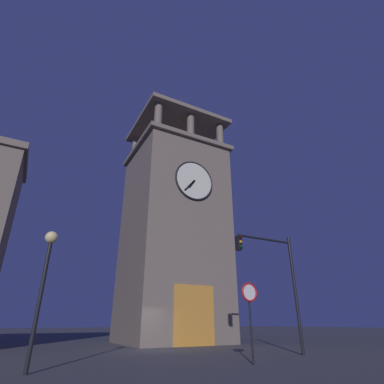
{
  "coord_description": "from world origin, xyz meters",
  "views": [
    {
      "loc": [
        7.3,
        18.43,
        1.47
      ],
      "look_at": [
        -5.49,
        -5.34,
        13.25
      ],
      "focal_mm": 28.09,
      "sensor_mm": 36.0,
      "label": 1
    }
  ],
  "objects_px": {
    "street_lamp": "(46,268)",
    "no_horn_sign": "(250,299)",
    "clocktower": "(174,233)",
    "traffic_signal_near": "(277,270)"
  },
  "relations": [
    {
      "from": "clocktower",
      "to": "traffic_signal_near",
      "type": "distance_m",
      "value": 12.56
    },
    {
      "from": "traffic_signal_near",
      "to": "no_horn_sign",
      "type": "bearing_deg",
      "value": 28.15
    },
    {
      "from": "clocktower",
      "to": "traffic_signal_near",
      "type": "relative_size",
      "value": 3.75
    },
    {
      "from": "clocktower",
      "to": "traffic_signal_near",
      "type": "height_order",
      "value": "clocktower"
    },
    {
      "from": "traffic_signal_near",
      "to": "street_lamp",
      "type": "height_order",
      "value": "traffic_signal_near"
    },
    {
      "from": "street_lamp",
      "to": "clocktower",
      "type": "bearing_deg",
      "value": -131.03
    },
    {
      "from": "traffic_signal_near",
      "to": "street_lamp",
      "type": "bearing_deg",
      "value": 1.9
    },
    {
      "from": "traffic_signal_near",
      "to": "no_horn_sign",
      "type": "relative_size",
      "value": 1.97
    },
    {
      "from": "street_lamp",
      "to": "no_horn_sign",
      "type": "height_order",
      "value": "street_lamp"
    },
    {
      "from": "no_horn_sign",
      "to": "clocktower",
      "type": "bearing_deg",
      "value": -101.24
    }
  ]
}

